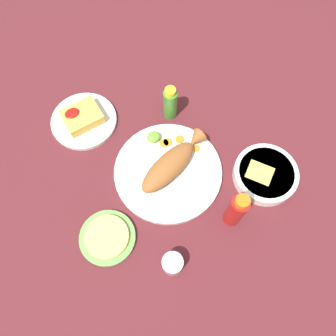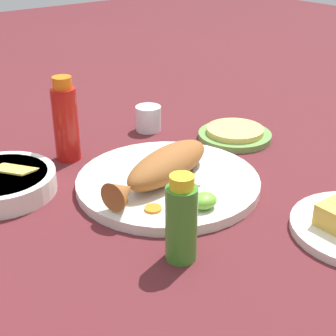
% 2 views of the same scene
% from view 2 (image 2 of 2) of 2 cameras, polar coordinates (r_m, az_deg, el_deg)
% --- Properties ---
extents(ground_plane, '(4.00, 4.00, 0.00)m').
position_cam_2_polar(ground_plane, '(0.94, -0.00, -2.07)').
color(ground_plane, '#561E23').
extents(main_plate, '(0.33, 0.33, 0.02)m').
position_cam_2_polar(main_plate, '(0.94, -0.00, -1.59)').
color(main_plate, silver).
rests_on(main_plate, ground_plane).
extents(fried_fish, '(0.27, 0.13, 0.06)m').
position_cam_2_polar(fried_fish, '(0.91, -0.54, 0.12)').
color(fried_fish, '#935628').
rests_on(fried_fish, main_plate).
extents(fork_near, '(0.17, 0.11, 0.00)m').
position_cam_2_polar(fork_near, '(1.01, 0.18, 1.23)').
color(fork_near, silver).
rests_on(fork_near, main_plate).
extents(fork_far, '(0.12, 0.16, 0.00)m').
position_cam_2_polar(fork_far, '(1.00, 2.80, 0.90)').
color(fork_far, silver).
rests_on(fork_far, main_plate).
extents(carrot_slice_near, '(0.02, 0.02, 0.00)m').
position_cam_2_polar(carrot_slice_near, '(0.86, -5.29, -3.62)').
color(carrot_slice_near, orange).
rests_on(carrot_slice_near, main_plate).
extents(carrot_slice_mid, '(0.03, 0.03, 0.00)m').
position_cam_2_polar(carrot_slice_mid, '(0.84, -1.66, -4.52)').
color(carrot_slice_mid, orange).
rests_on(carrot_slice_mid, main_plate).
extents(carrot_slice_far, '(0.03, 0.03, 0.00)m').
position_cam_2_polar(carrot_slice_far, '(0.85, 1.59, -3.85)').
color(carrot_slice_far, orange).
rests_on(carrot_slice_far, main_plate).
extents(carrot_slice_extra, '(0.03, 0.03, 0.00)m').
position_cam_2_polar(carrot_slice_extra, '(0.85, 0.84, -4.02)').
color(carrot_slice_extra, orange).
rests_on(carrot_slice_extra, main_plate).
extents(lime_wedge_main, '(0.05, 0.04, 0.02)m').
position_cam_2_polar(lime_wedge_main, '(0.84, 3.99, -3.65)').
color(lime_wedge_main, '#6BB233').
rests_on(lime_wedge_main, main_plate).
extents(hot_sauce_bottle_red, '(0.05, 0.05, 0.17)m').
position_cam_2_polar(hot_sauce_bottle_red, '(1.04, -11.28, 5.11)').
color(hot_sauce_bottle_red, '#B21914').
rests_on(hot_sauce_bottle_red, ground_plane).
extents(hot_sauce_bottle_green, '(0.05, 0.05, 0.13)m').
position_cam_2_polar(hot_sauce_bottle_green, '(0.72, 1.49, -5.84)').
color(hot_sauce_bottle_green, '#3D8428').
rests_on(hot_sauce_bottle_green, ground_plane).
extents(salt_cup, '(0.06, 0.06, 0.06)m').
position_cam_2_polar(salt_cup, '(1.18, -2.19, 5.35)').
color(salt_cup, silver).
rests_on(salt_cup, ground_plane).
extents(guacamole_bowl, '(0.20, 0.20, 0.05)m').
position_cam_2_polar(guacamole_bowl, '(0.96, -18.04, -1.47)').
color(guacamole_bowl, white).
rests_on(guacamole_bowl, ground_plane).
extents(tortilla_plate, '(0.16, 0.16, 0.01)m').
position_cam_2_polar(tortilla_plate, '(1.15, 7.40, 3.55)').
color(tortilla_plate, '#6B9E4C').
rests_on(tortilla_plate, ground_plane).
extents(tortilla_stack, '(0.13, 0.13, 0.01)m').
position_cam_2_polar(tortilla_stack, '(1.15, 7.44, 4.15)').
color(tortilla_stack, '#E0C666').
rests_on(tortilla_stack, tortilla_plate).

